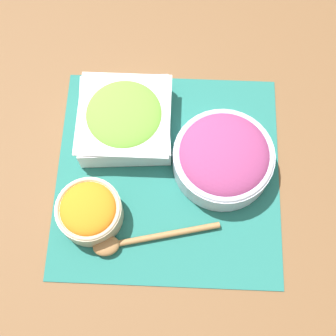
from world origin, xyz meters
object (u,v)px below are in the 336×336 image
object	(u,v)px
carrot_bowl	(89,211)
lettuce_bowl	(125,118)
wooden_spoon	(132,241)
onion_bowl	(223,157)

from	to	relation	value
carrot_bowl	lettuce_bowl	bearing A→B (deg)	164.91
carrot_bowl	wooden_spoon	xyz separation A→B (m)	(0.05, 0.08, -0.03)
carrot_bowl	wooden_spoon	distance (m)	0.10
onion_bowl	carrot_bowl	distance (m)	0.28
carrot_bowl	lettuce_bowl	xyz separation A→B (m)	(-0.19, 0.05, 0.00)
carrot_bowl	wooden_spoon	size ratio (longest dim) A/B	0.50
onion_bowl	wooden_spoon	bearing A→B (deg)	-45.72
lettuce_bowl	wooden_spoon	xyz separation A→B (m)	(0.24, 0.03, -0.03)
onion_bowl	lettuce_bowl	world-z (taller)	onion_bowl
onion_bowl	wooden_spoon	distance (m)	0.24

